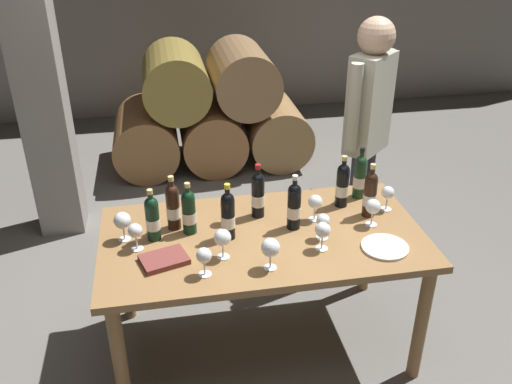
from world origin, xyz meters
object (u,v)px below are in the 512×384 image
object	(u,v)px
dining_table	(263,249)
wine_glass_3	(388,193)
wine_bottle_6	(294,206)
wine_glass_1	(270,248)
wine_bottle_3	(258,194)
wine_glass_8	(135,232)
wine_bottle_7	(152,218)
wine_glass_7	(323,221)
wine_glass_2	(315,203)
wine_glass_0	(227,206)
serving_plate	(385,247)
wine_glass_6	(122,221)
wine_bottle_5	(370,194)
wine_glass_4	(323,231)
wine_bottle_2	(228,215)
wine_glass_10	(223,238)
wine_bottle_1	(189,211)
wine_bottle_8	(173,206)
sommelier_presenting	(368,123)
wine_glass_5	(373,207)
wine_bottle_4	(342,185)
wine_glass_9	(204,256)
wine_bottle_0	(360,176)
tasting_notebook	(164,259)

from	to	relation	value
dining_table	wine_glass_3	distance (m)	0.78
wine_bottle_6	wine_glass_1	world-z (taller)	wine_bottle_6
wine_bottle_3	wine_glass_8	size ratio (longest dim) A/B	2.15
wine_bottle_7	wine_glass_7	world-z (taller)	wine_bottle_7
wine_glass_2	wine_glass_3	size ratio (longest dim) A/B	1.04
wine_glass_0	serving_plate	bearing A→B (deg)	-27.68
wine_glass_3	wine_glass_6	distance (m)	1.46
wine_bottle_5	wine_glass_4	bearing A→B (deg)	-141.58
wine_bottle_2	wine_glass_10	bearing A→B (deg)	-106.47
wine_bottle_1	wine_bottle_6	size ratio (longest dim) A/B	0.93
wine_bottle_1	wine_bottle_8	xyz separation A→B (m)	(-0.08, 0.06, 0.01)
wine_glass_4	sommelier_presenting	bearing A→B (deg)	58.63
wine_glass_10	serving_plate	bearing A→B (deg)	-5.01
wine_bottle_2	wine_bottle_5	bearing A→B (deg)	6.16
wine_bottle_8	wine_glass_5	world-z (taller)	wine_bottle_8
wine_glass_0	wine_glass_10	distance (m)	0.33
wine_bottle_8	wine_glass_1	size ratio (longest dim) A/B	1.88
wine_bottle_4	wine_glass_0	world-z (taller)	wine_bottle_4
wine_bottle_3	wine_glass_8	bearing A→B (deg)	-161.93
wine_bottle_8	wine_glass_0	xyz separation A→B (m)	(0.28, 0.00, -0.03)
wine_bottle_2	wine_glass_6	size ratio (longest dim) A/B	1.94
wine_bottle_1	wine_bottle_3	distance (m)	0.40
wine_bottle_5	wine_glass_3	world-z (taller)	wine_bottle_5
wine_glass_5	serving_plate	distance (m)	0.25
wine_bottle_5	wine_glass_5	size ratio (longest dim) A/B	2.01
wine_bottle_7	wine_glass_0	world-z (taller)	wine_bottle_7
wine_bottle_5	wine_glass_5	distance (m)	0.11
wine_bottle_5	wine_glass_0	world-z (taller)	wine_bottle_5
wine_bottle_4	wine_glass_2	size ratio (longest dim) A/B	2.04
wine_glass_0	wine_glass_9	distance (m)	0.48
wine_bottle_1	wine_glass_4	bearing A→B (deg)	-23.78
wine_glass_5	serving_plate	world-z (taller)	wine_glass_5
wine_bottle_5	wine_bottle_4	bearing A→B (deg)	130.44
wine_bottle_2	wine_glass_9	distance (m)	0.34
wine_glass_0	wine_glass_5	xyz separation A→B (m)	(0.77, -0.17, 0.01)
wine_bottle_7	wine_glass_3	world-z (taller)	wine_bottle_7
wine_bottle_8	wine_glass_7	xyz separation A→B (m)	(0.75, -0.25, -0.03)
wine_bottle_1	wine_glass_1	size ratio (longest dim) A/B	1.78
wine_bottle_3	wine_bottle_8	world-z (taller)	wine_bottle_3
wine_glass_0	serving_plate	size ratio (longest dim) A/B	0.60
serving_plate	wine_glass_1	bearing A→B (deg)	-174.41
wine_bottle_6	wine_glass_10	distance (m)	0.46
serving_plate	wine_glass_3	bearing A→B (deg)	66.95
wine_bottle_0	wine_bottle_4	xyz separation A→B (m)	(-0.13, -0.08, -0.00)
wine_glass_6	wine_glass_10	bearing A→B (deg)	-27.46
wine_bottle_5	wine_glass_3	size ratio (longest dim) A/B	2.15
wine_glass_9	tasting_notebook	xyz separation A→B (m)	(-0.18, 0.14, -0.09)
wine_bottle_1	wine_glass_9	size ratio (longest dim) A/B	1.98
wine_bottle_2	wine_glass_8	world-z (taller)	wine_bottle_2
wine_bottle_4	serving_plate	bearing A→B (deg)	-80.31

